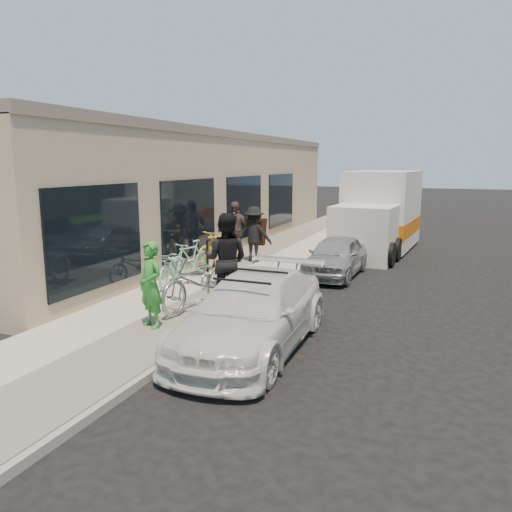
% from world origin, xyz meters
% --- Properties ---
extents(ground, '(120.00, 120.00, 0.00)m').
position_xyz_m(ground, '(0.00, 0.00, 0.00)').
color(ground, black).
rests_on(ground, ground).
extents(sidewalk, '(3.00, 34.00, 0.15)m').
position_xyz_m(sidewalk, '(-2.00, 3.00, 0.07)').
color(sidewalk, '#B7B3A5').
rests_on(sidewalk, ground).
extents(curb, '(0.12, 34.00, 0.13)m').
position_xyz_m(curb, '(-0.45, 3.00, 0.07)').
color(curb, gray).
rests_on(curb, ground).
extents(storefront, '(3.60, 20.00, 4.22)m').
position_xyz_m(storefront, '(-5.24, 7.99, 2.12)').
color(storefront, tan).
rests_on(storefront, ground).
extents(bike_rack, '(0.15, 0.63, 0.90)m').
position_xyz_m(bike_rack, '(-2.81, 3.97, 0.69)').
color(bike_rack, black).
rests_on(bike_rack, sidewalk).
extents(sandwich_board, '(0.61, 0.62, 0.97)m').
position_xyz_m(sandwich_board, '(-3.23, 8.54, 0.65)').
color(sandwich_board, black).
rests_on(sandwich_board, sidewalk).
extents(sedan_white, '(1.86, 4.39, 1.30)m').
position_xyz_m(sedan_white, '(0.49, -0.92, 0.63)').
color(sedan_white, silver).
rests_on(sedan_white, ground).
extents(sedan_silver, '(1.43, 3.36, 1.13)m').
position_xyz_m(sedan_silver, '(0.53, 5.16, 0.57)').
color(sedan_silver, '#A5A5AA').
rests_on(sedan_silver, ground).
extents(moving_truck, '(2.54, 5.97, 2.87)m').
position_xyz_m(moving_truck, '(1.02, 9.87, 1.27)').
color(moving_truck, silver).
rests_on(moving_truck, ground).
extents(tandem_bike, '(1.07, 2.30, 1.16)m').
position_xyz_m(tandem_bike, '(-1.33, 0.43, 0.73)').
color(tandem_bike, '#B5B5B7').
rests_on(tandem_bike, sidewalk).
extents(woman_rider, '(0.69, 0.59, 1.61)m').
position_xyz_m(woman_rider, '(-1.52, -0.97, 0.95)').
color(woman_rider, '#2E8C30').
rests_on(woman_rider, sidewalk).
extents(man_standing, '(1.06, 0.88, 1.99)m').
position_xyz_m(man_standing, '(-0.85, 0.84, 1.14)').
color(man_standing, black).
rests_on(man_standing, sidewalk).
extents(cruiser_bike_a, '(0.83, 1.64, 0.95)m').
position_xyz_m(cruiser_bike_a, '(-2.98, 3.10, 0.62)').
color(cruiser_bike_a, '#86C8B3').
rests_on(cruiser_bike_a, sidewalk).
extents(cruiser_bike_b, '(1.00, 1.78, 0.88)m').
position_xyz_m(cruiser_bike_b, '(-2.92, 1.98, 0.59)').
color(cruiser_bike_b, '#86C8B3').
rests_on(cruiser_bike_b, sidewalk).
extents(cruiser_bike_c, '(1.01, 1.99, 1.15)m').
position_xyz_m(cruiser_bike_c, '(-2.73, 4.37, 0.72)').
color(cruiser_bike_c, gold).
rests_on(cruiser_bike_c, sidewalk).
extents(bystander_a, '(1.14, 0.71, 1.70)m').
position_xyz_m(bystander_a, '(-2.14, 5.59, 1.00)').
color(bystander_a, black).
rests_on(bystander_a, sidewalk).
extents(bystander_b, '(1.15, 0.62, 1.86)m').
position_xyz_m(bystander_b, '(-2.72, 5.42, 1.08)').
color(bystander_b, '#513F3A').
rests_on(bystander_b, sidewalk).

